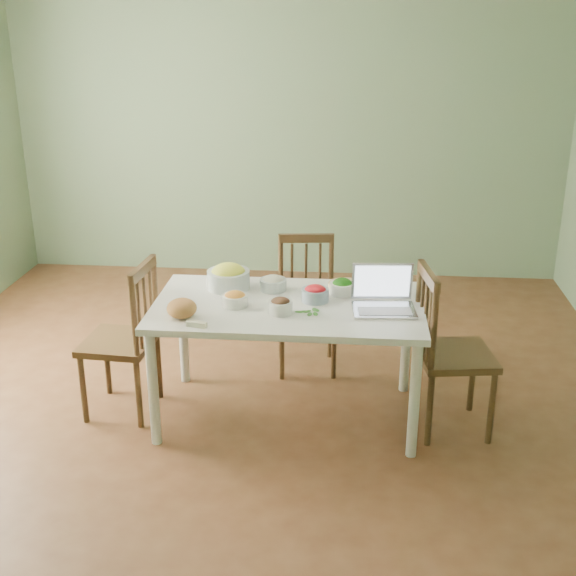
# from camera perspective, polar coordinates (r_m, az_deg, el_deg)

# --- Properties ---
(floor) EXTENTS (5.00, 5.00, 0.00)m
(floor) POSITION_cam_1_polar(r_m,az_deg,el_deg) (4.90, -2.64, -8.42)
(floor) COLOR #4E2B18
(floor) RESTS_ON ground
(wall_back) EXTENTS (5.00, 0.00, 2.70)m
(wall_back) POSITION_cam_1_polar(r_m,az_deg,el_deg) (6.85, 0.00, 12.02)
(wall_back) COLOR #60795B
(wall_back) RESTS_ON ground
(wall_front) EXTENTS (5.00, 0.00, 2.70)m
(wall_front) POSITION_cam_1_polar(r_m,az_deg,el_deg) (2.11, -12.37, -9.16)
(wall_front) COLOR #60795B
(wall_front) RESTS_ON ground
(dining_table) EXTENTS (1.59, 0.90, 0.75)m
(dining_table) POSITION_cam_1_polar(r_m,az_deg,el_deg) (4.54, 0.00, -5.59)
(dining_table) COLOR silver
(dining_table) RESTS_ON floor
(chair_far) EXTENTS (0.45, 0.44, 0.93)m
(chair_far) POSITION_cam_1_polar(r_m,az_deg,el_deg) (5.10, 1.46, -1.42)
(chair_far) COLOR #392816
(chair_far) RESTS_ON floor
(chair_left) EXTENTS (0.44, 0.46, 0.98)m
(chair_left) POSITION_cam_1_polar(r_m,az_deg,el_deg) (4.67, -12.86, -3.81)
(chair_left) COLOR #392816
(chair_left) RESTS_ON floor
(chair_right) EXTENTS (0.48, 0.50, 1.01)m
(chair_right) POSITION_cam_1_polar(r_m,az_deg,el_deg) (4.47, 12.71, -4.76)
(chair_right) COLOR #392816
(chair_right) RESTS_ON floor
(bread_boule) EXTENTS (0.21, 0.21, 0.11)m
(bread_boule) POSITION_cam_1_polar(r_m,az_deg,el_deg) (4.22, -8.15, -1.55)
(bread_boule) COLOR tan
(bread_boule) RESTS_ON dining_table
(butter_stick) EXTENTS (0.12, 0.06, 0.03)m
(butter_stick) POSITION_cam_1_polar(r_m,az_deg,el_deg) (4.10, -7.02, -2.78)
(butter_stick) COLOR beige
(butter_stick) RESTS_ON dining_table
(bowl_squash) EXTENTS (0.33, 0.33, 0.15)m
(bowl_squash) POSITION_cam_1_polar(r_m,az_deg,el_deg) (4.62, -4.59, 0.89)
(bowl_squash) COLOR yellow
(bowl_squash) RESTS_ON dining_table
(bowl_carrot) EXTENTS (0.19, 0.19, 0.09)m
(bowl_carrot) POSITION_cam_1_polar(r_m,az_deg,el_deg) (4.36, -4.09, -0.83)
(bowl_carrot) COLOR orange
(bowl_carrot) RESTS_ON dining_table
(bowl_onion) EXTENTS (0.17, 0.17, 0.09)m
(bowl_onion) POSITION_cam_1_polar(r_m,az_deg,el_deg) (4.59, -1.15, 0.39)
(bowl_onion) COLOR silver
(bowl_onion) RESTS_ON dining_table
(bowl_mushroom) EXTENTS (0.17, 0.17, 0.09)m
(bowl_mushroom) POSITION_cam_1_polar(r_m,az_deg,el_deg) (4.24, -0.59, -1.36)
(bowl_mushroom) COLOR #3E1D10
(bowl_mushroom) RESTS_ON dining_table
(bowl_redpep) EXTENTS (0.21, 0.21, 0.10)m
(bowl_redpep) POSITION_cam_1_polar(r_m,az_deg,el_deg) (4.42, 2.10, -0.41)
(bowl_redpep) COLOR #C4001D
(bowl_redpep) RESTS_ON dining_table
(bowl_broccoli) EXTENTS (0.16, 0.16, 0.10)m
(bowl_broccoli) POSITION_cam_1_polar(r_m,az_deg,el_deg) (4.53, 4.19, 0.11)
(bowl_broccoli) COLOR #163A09
(bowl_broccoli) RESTS_ON dining_table
(flatbread) EXTENTS (0.29, 0.29, 0.02)m
(flatbread) POSITION_cam_1_polar(r_m,az_deg,el_deg) (4.67, 4.45, 0.25)
(flatbread) COLOR beige
(flatbread) RESTS_ON dining_table
(basil_bunch) EXTENTS (0.17, 0.17, 0.02)m
(basil_bunch) POSITION_cam_1_polar(r_m,az_deg,el_deg) (4.26, 1.47, -1.77)
(basil_bunch) COLOR #236C1D
(basil_bunch) RESTS_ON dining_table
(laptop) EXTENTS (0.38, 0.32, 0.25)m
(laptop) POSITION_cam_1_polar(r_m,az_deg,el_deg) (4.27, 7.44, -0.23)
(laptop) COLOR silver
(laptop) RESTS_ON dining_table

